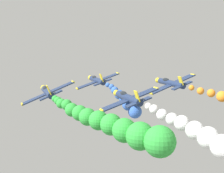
# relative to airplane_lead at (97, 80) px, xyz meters

# --- Properties ---
(airplane_lead) EXTENTS (9.19, 10.35, 3.46)m
(airplane_lead) POSITION_rel_airplane_lead_xyz_m (0.00, 0.00, 0.00)
(airplane_lead) COLOR navy
(smoke_trail_lead) EXTENTS (2.22, 15.40, 3.91)m
(smoke_trail_lead) POSITION_rel_airplane_lead_xyz_m (-0.15, -17.61, -1.64)
(smoke_trail_lead) COLOR blue
(airplane_left_inner) EXTENTS (9.01, 10.35, 3.88)m
(airplane_left_inner) POSITION_rel_airplane_lead_xyz_m (-11.66, -10.40, -0.52)
(airplane_left_inner) COLOR navy
(smoke_trail_left_inner) EXTENTS (9.07, 23.43, 3.69)m
(smoke_trail_left_inner) POSITION_rel_airplane_lead_xyz_m (-7.10, -33.56, -1.47)
(smoke_trail_left_inner) COLOR green
(airplane_right_inner) EXTENTS (9.09, 10.35, 3.65)m
(airplane_right_inner) POSITION_rel_airplane_lead_xyz_m (11.09, -11.49, 0.26)
(airplane_right_inner) COLOR navy
(airplane_left_outer) EXTENTS (9.18, 10.35, 3.48)m
(airplane_left_outer) POSITION_rel_airplane_lead_xyz_m (-0.78, -20.23, -0.59)
(airplane_left_outer) COLOR navy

